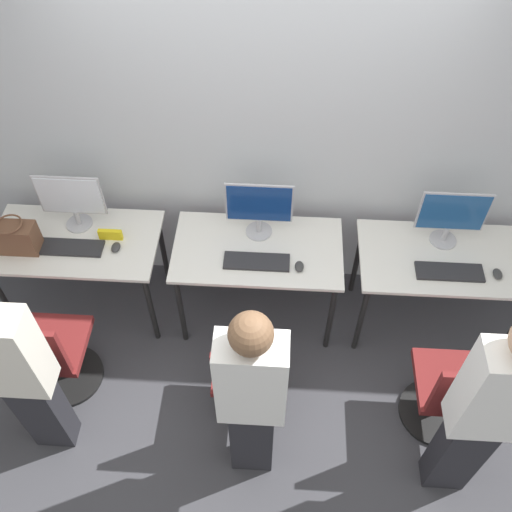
# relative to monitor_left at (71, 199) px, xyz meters

# --- Properties ---
(ground_plane) EXTENTS (20.00, 20.00, 0.00)m
(ground_plane) POSITION_rel_monitor_left_xyz_m (1.25, -0.47, -1.00)
(ground_plane) COLOR #3D3D42
(wall_back) EXTENTS (12.00, 0.05, 2.80)m
(wall_back) POSITION_rel_monitor_left_xyz_m (1.25, 0.29, 0.40)
(wall_back) COLOR #B7BCC1
(wall_back) RESTS_ON ground_plane
(desk_left) EXTENTS (1.14, 0.63, 0.76)m
(desk_left) POSITION_rel_monitor_left_xyz_m (-0.00, -0.15, -0.33)
(desk_left) COLOR silver
(desk_left) RESTS_ON ground_plane
(monitor_left) EXTENTS (0.45, 0.18, 0.44)m
(monitor_left) POSITION_rel_monitor_left_xyz_m (0.00, 0.00, 0.00)
(monitor_left) COLOR #B2B2B7
(monitor_left) RESTS_ON desk_left
(keyboard_left) EXTENTS (0.44, 0.14, 0.02)m
(keyboard_left) POSITION_rel_monitor_left_xyz_m (0.00, -0.23, -0.23)
(keyboard_left) COLOR #262628
(keyboard_left) RESTS_ON desk_left
(mouse_left) EXTENTS (0.06, 0.09, 0.03)m
(mouse_left) POSITION_rel_monitor_left_xyz_m (0.30, -0.21, -0.22)
(mouse_left) COLOR #333333
(mouse_left) RESTS_ON desk_left
(office_chair_left) EXTENTS (0.48, 0.48, 0.91)m
(office_chair_left) POSITION_rel_monitor_left_xyz_m (-0.05, -0.84, -0.62)
(office_chair_left) COLOR black
(office_chair_left) RESTS_ON ground_plane
(person_left) EXTENTS (0.36, 0.21, 1.60)m
(person_left) POSITION_rel_monitor_left_xyz_m (-0.00, -1.21, -0.13)
(person_left) COLOR #232328
(person_left) RESTS_ON ground_plane
(desk_center) EXTENTS (1.14, 0.63, 0.76)m
(desk_center) POSITION_rel_monitor_left_xyz_m (1.25, -0.15, -0.33)
(desk_center) COLOR silver
(desk_center) RESTS_ON ground_plane
(monitor_center) EXTENTS (0.45, 0.18, 0.44)m
(monitor_center) POSITION_rel_monitor_left_xyz_m (1.25, 0.00, 0.00)
(monitor_center) COLOR #B2B2B7
(monitor_center) RESTS_ON desk_center
(keyboard_center) EXTENTS (0.44, 0.14, 0.02)m
(keyboard_center) POSITION_rel_monitor_left_xyz_m (1.25, -0.27, -0.23)
(keyboard_center) COLOR #262628
(keyboard_center) RESTS_ON desk_center
(mouse_center) EXTENTS (0.06, 0.09, 0.03)m
(mouse_center) POSITION_rel_monitor_left_xyz_m (1.54, -0.30, -0.22)
(mouse_center) COLOR #333333
(mouse_center) RESTS_ON desk_center
(office_chair_center) EXTENTS (0.48, 0.48, 0.91)m
(office_chair_center) POSITION_rel_monitor_left_xyz_m (1.24, -0.92, -0.62)
(office_chair_center) COLOR black
(office_chair_center) RESTS_ON ground_plane
(person_center) EXTENTS (0.36, 0.21, 1.61)m
(person_center) POSITION_rel_monitor_left_xyz_m (1.29, -1.29, -0.12)
(person_center) COLOR #232328
(person_center) RESTS_ON ground_plane
(desk_right) EXTENTS (1.14, 0.63, 0.76)m
(desk_right) POSITION_rel_monitor_left_xyz_m (2.51, -0.15, -0.33)
(desk_right) COLOR silver
(desk_right) RESTS_ON ground_plane
(monitor_right) EXTENTS (0.45, 0.18, 0.44)m
(monitor_right) POSITION_rel_monitor_left_xyz_m (2.51, -0.00, 0.00)
(monitor_right) COLOR #B2B2B7
(monitor_right) RESTS_ON desk_right
(keyboard_right) EXTENTS (0.44, 0.14, 0.02)m
(keyboard_right) POSITION_rel_monitor_left_xyz_m (2.51, -0.28, -0.23)
(keyboard_right) COLOR #262628
(keyboard_right) RESTS_ON desk_right
(mouse_right) EXTENTS (0.06, 0.09, 0.03)m
(mouse_right) POSITION_rel_monitor_left_xyz_m (2.81, -0.29, -0.22)
(mouse_right) COLOR #333333
(mouse_right) RESTS_ON desk_right
(office_chair_right) EXTENTS (0.48, 0.48, 0.91)m
(office_chair_right) POSITION_rel_monitor_left_xyz_m (2.50, -0.96, -0.62)
(office_chair_right) COLOR black
(office_chair_right) RESTS_ON ground_plane
(person_right) EXTENTS (0.36, 0.23, 1.75)m
(person_right) POSITION_rel_monitor_left_xyz_m (2.49, -1.33, -0.03)
(person_right) COLOR #232328
(person_right) RESTS_ON ground_plane
(handbag) EXTENTS (0.30, 0.18, 0.25)m
(handbag) POSITION_rel_monitor_left_xyz_m (-0.34, -0.25, -0.13)
(handbag) COLOR brown
(handbag) RESTS_ON desk_left
(placard_left) EXTENTS (0.16, 0.03, 0.08)m
(placard_left) POSITION_rel_monitor_left_xyz_m (0.25, -0.12, -0.20)
(placard_left) COLOR yellow
(placard_left) RESTS_ON desk_left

